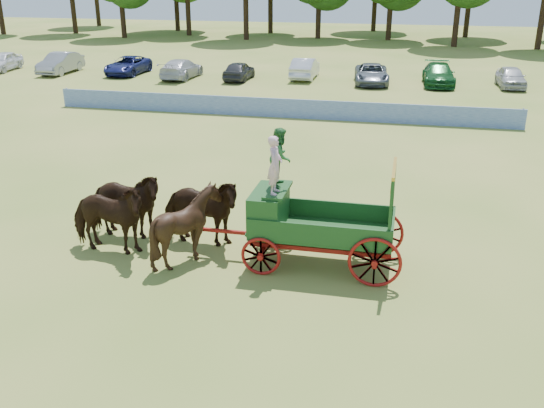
{
  "coord_description": "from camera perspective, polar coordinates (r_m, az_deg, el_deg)",
  "views": [
    {
      "loc": [
        5.98,
        -14.35,
        7.73
      ],
      "look_at": [
        2.38,
        1.71,
        1.3
      ],
      "focal_mm": 40.0,
      "sensor_mm": 36.0,
      "label": 1
    }
  ],
  "objects": [
    {
      "name": "ground",
      "position": [
        17.36,
        -8.97,
        -5.39
      ],
      "size": [
        160.0,
        160.0,
        0.0
      ],
      "primitive_type": "plane",
      "color": "#9F9248",
      "rests_on": "ground"
    },
    {
      "name": "horse_lead_left",
      "position": [
        17.89,
        -15.23,
        -1.32
      ],
      "size": [
        2.58,
        1.26,
        2.13
      ],
      "primitive_type": "imported",
      "rotation": [
        0.0,
        0.0,
        1.53
      ],
      "color": "#301D0D",
      "rests_on": "ground"
    },
    {
      "name": "horse_lead_right",
      "position": [
        18.8,
        -13.72,
        -0.06
      ],
      "size": [
        2.53,
        1.16,
        2.13
      ],
      "primitive_type": "imported",
      "rotation": [
        0.0,
        0.0,
        1.57
      ],
      "color": "#301D0D",
      "rests_on": "ground"
    },
    {
      "name": "horse_wheel_left",
      "position": [
        16.94,
        -8.0,
        -2.03
      ],
      "size": [
        2.31,
        2.16,
        2.14
      ],
      "primitive_type": "imported",
      "rotation": [
        0.0,
        0.0,
        1.83
      ],
      "color": "#301D0D",
      "rests_on": "ground"
    },
    {
      "name": "horse_wheel_right",
      "position": [
        17.9,
        -6.79,
        -0.68
      ],
      "size": [
        2.58,
        1.28,
        2.13
      ],
      "primitive_type": "imported",
      "rotation": [
        0.0,
        0.0,
        1.52
      ],
      "color": "#301D0D",
      "rests_on": "ground"
    },
    {
      "name": "farm_dray",
      "position": [
        16.49,
        2.26,
        -0.27
      ],
      "size": [
        6.0,
        2.0,
        3.75
      ],
      "color": "#9B140F",
      "rests_on": "ground"
    },
    {
      "name": "sponsor_banner",
      "position": [
        33.87,
        0.46,
        9.04
      ],
      "size": [
        26.0,
        0.08,
        1.05
      ],
      "primitive_type": "cube",
      "color": "#1B4293",
      "rests_on": "ground"
    },
    {
      "name": "parked_cars",
      "position": [
        44.96,
        8.23,
        12.16
      ],
      "size": [
        57.02,
        7.46,
        1.63
      ],
      "color": "silver",
      "rests_on": "ground"
    }
  ]
}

